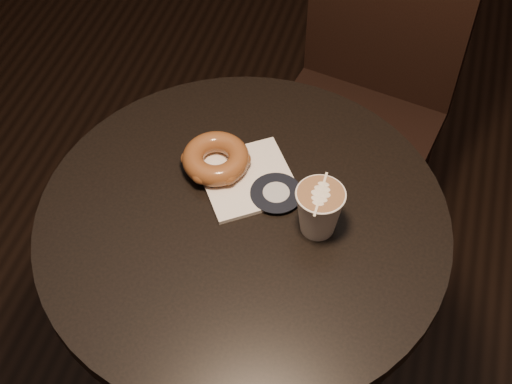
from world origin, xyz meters
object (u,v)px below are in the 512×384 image
Objects in this scene: chair at (368,80)px; latte_cup at (319,211)px; cafe_table at (244,280)px; pastry_bag at (247,179)px; doughnut at (216,159)px.

latte_cup is at bearing -79.34° from chair.
chair reaches higher than cafe_table.
cafe_table is at bearing -90.73° from chair.
doughnut is at bearing 134.45° from pastry_bag.
chair is 0.60m from pastry_bag.
chair is 0.66m from latte_cup.
chair is 6.44× the size of pastry_bag.
latte_cup is (-0.00, -0.61, 0.25)m from chair.
doughnut is (-0.20, -0.53, 0.23)m from chair.
latte_cup is at bearing -60.83° from pastry_bag.
latte_cup is (0.14, -0.07, 0.04)m from pastry_bag.
chair reaches higher than pastry_bag.
cafe_table is 0.76× the size of chair.
cafe_table is at bearing -114.89° from pastry_bag.
cafe_table is 0.28m from latte_cup.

